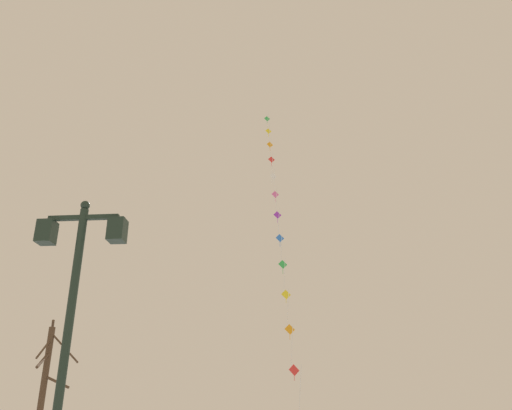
# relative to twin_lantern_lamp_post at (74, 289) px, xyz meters

# --- Properties ---
(twin_lantern_lamp_post) EXTENTS (1.52, 0.28, 5.08)m
(twin_lantern_lamp_post) POSITION_rel_twin_lantern_lamp_post_xyz_m (0.00, 0.00, 0.00)
(twin_lantern_lamp_post) COLOR #1E2D23
(twin_lantern_lamp_post) RESTS_ON ground_plane
(kite_train) EXTENTS (2.07, 14.09, 22.10)m
(kite_train) POSITION_rel_twin_lantern_lamp_post_xyz_m (2.74, 17.72, 8.12)
(kite_train) COLOR brown
(kite_train) RESTS_ON ground_plane
(bare_tree) EXTENTS (1.73, 2.54, 4.85)m
(bare_tree) POSITION_rel_twin_lantern_lamp_post_xyz_m (-4.85, 9.62, -0.97)
(bare_tree) COLOR #4C3826
(bare_tree) RESTS_ON ground_plane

